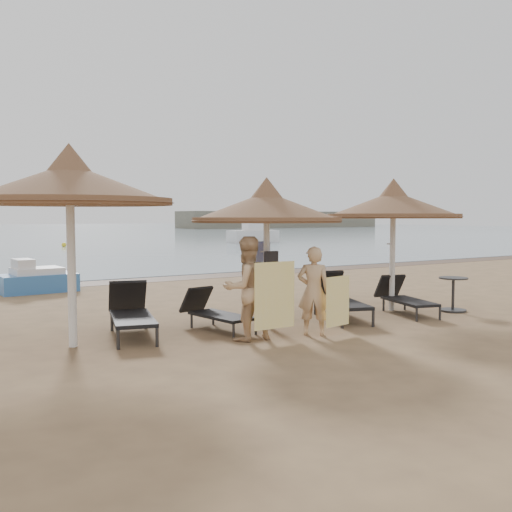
{
  "coord_description": "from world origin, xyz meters",
  "views": [
    {
      "loc": [
        -5.69,
        -8.59,
        2.12
      ],
      "look_at": [
        0.39,
        1.2,
        1.31
      ],
      "focal_mm": 40.0,
      "sensor_mm": 36.0,
      "label": 1
    }
  ],
  "objects_px": {
    "lounger_far_left": "(131,312)",
    "side_table": "(453,295)",
    "lounger_far_right": "(403,297)",
    "person_left": "(246,280)",
    "palapa_right": "(393,205)",
    "palapa_left": "(70,185)",
    "lounger_near_left": "(214,311)",
    "lounger_near_right": "(336,297)",
    "pedal_boat": "(36,280)",
    "person_right": "(314,284)",
    "palapa_center": "(267,208)"
  },
  "relations": [
    {
      "from": "palapa_right",
      "to": "lounger_far_left",
      "type": "distance_m",
      "value": 6.25
    },
    {
      "from": "lounger_far_right",
      "to": "pedal_boat",
      "type": "xyz_separation_m",
      "value": [
        -6.12,
        7.93,
        -0.01
      ]
    },
    {
      "from": "palapa_left",
      "to": "person_left",
      "type": "relative_size",
      "value": 1.6
    },
    {
      "from": "lounger_near_right",
      "to": "side_table",
      "type": "relative_size",
      "value": 2.9
    },
    {
      "from": "palapa_center",
      "to": "palapa_right",
      "type": "distance_m",
      "value": 3.46
    },
    {
      "from": "lounger_near_right",
      "to": "lounger_near_left",
      "type": "bearing_deg",
      "value": -166.67
    },
    {
      "from": "palapa_center",
      "to": "lounger_near_left",
      "type": "bearing_deg",
      "value": 161.4
    },
    {
      "from": "lounger_far_right",
      "to": "pedal_boat",
      "type": "distance_m",
      "value": 10.02
    },
    {
      "from": "lounger_far_left",
      "to": "lounger_far_right",
      "type": "distance_m",
      "value": 5.91
    },
    {
      "from": "lounger_near_left",
      "to": "lounger_far_left",
      "type": "bearing_deg",
      "value": 158.4
    },
    {
      "from": "palapa_left",
      "to": "lounger_near_left",
      "type": "xyz_separation_m",
      "value": [
        2.62,
        0.09,
        -2.27
      ]
    },
    {
      "from": "palapa_center",
      "to": "lounger_far_right",
      "type": "xyz_separation_m",
      "value": [
        3.37,
        -0.31,
        -1.92
      ]
    },
    {
      "from": "palapa_left",
      "to": "palapa_right",
      "type": "height_order",
      "value": "palapa_left"
    },
    {
      "from": "lounger_near_left",
      "to": "palapa_right",
      "type": "bearing_deg",
      "value": -11.67
    },
    {
      "from": "lounger_far_right",
      "to": "lounger_near_right",
      "type": "bearing_deg",
      "value": -177.5
    },
    {
      "from": "side_table",
      "to": "pedal_boat",
      "type": "height_order",
      "value": "pedal_boat"
    },
    {
      "from": "palapa_right",
      "to": "lounger_near_right",
      "type": "height_order",
      "value": "palapa_right"
    },
    {
      "from": "palapa_left",
      "to": "person_left",
      "type": "height_order",
      "value": "palapa_left"
    },
    {
      "from": "lounger_far_left",
      "to": "side_table",
      "type": "relative_size",
      "value": 2.84
    },
    {
      "from": "lounger_far_left",
      "to": "lounger_near_right",
      "type": "relative_size",
      "value": 0.98
    },
    {
      "from": "palapa_right",
      "to": "pedal_boat",
      "type": "xyz_separation_m",
      "value": [
        -6.21,
        7.5,
        -2.01
      ]
    },
    {
      "from": "lounger_near_right",
      "to": "person_left",
      "type": "height_order",
      "value": "person_left"
    },
    {
      "from": "palapa_left",
      "to": "pedal_boat",
      "type": "xyz_separation_m",
      "value": [
        0.84,
        7.39,
        -2.27
      ]
    },
    {
      "from": "palapa_right",
      "to": "side_table",
      "type": "xyz_separation_m",
      "value": [
        1.05,
        -0.83,
        -2.0
      ]
    },
    {
      "from": "pedal_boat",
      "to": "person_left",
      "type": "bearing_deg",
      "value": -82.09
    },
    {
      "from": "palapa_center",
      "to": "person_right",
      "type": "distance_m",
      "value": 1.78
    },
    {
      "from": "palapa_left",
      "to": "lounger_near_left",
      "type": "distance_m",
      "value": 3.47
    },
    {
      "from": "side_table",
      "to": "pedal_boat",
      "type": "xyz_separation_m",
      "value": [
        -7.26,
        8.33,
        -0.01
      ]
    },
    {
      "from": "palapa_right",
      "to": "person_left",
      "type": "bearing_deg",
      "value": -167.94
    },
    {
      "from": "palapa_center",
      "to": "lounger_near_right",
      "type": "distance_m",
      "value": 2.58
    },
    {
      "from": "palapa_right",
      "to": "lounger_far_left",
      "type": "relative_size",
      "value": 1.39
    },
    {
      "from": "lounger_far_left",
      "to": "person_left",
      "type": "height_order",
      "value": "person_left"
    },
    {
      "from": "palapa_left",
      "to": "lounger_near_right",
      "type": "distance_m",
      "value": 5.81
    },
    {
      "from": "palapa_left",
      "to": "person_left",
      "type": "bearing_deg",
      "value": -21.53
    },
    {
      "from": "palapa_right",
      "to": "pedal_boat",
      "type": "bearing_deg",
      "value": 129.59
    },
    {
      "from": "palapa_right",
      "to": "lounger_near_left",
      "type": "xyz_separation_m",
      "value": [
        -4.42,
        0.2,
        -2.02
      ]
    },
    {
      "from": "pedal_boat",
      "to": "person_right",
      "type": "bearing_deg",
      "value": -75.16
    },
    {
      "from": "palapa_center",
      "to": "lounger_near_right",
      "type": "xyz_separation_m",
      "value": [
        1.79,
        0.06,
        -1.86
      ]
    },
    {
      "from": "lounger_far_left",
      "to": "pedal_boat",
      "type": "height_order",
      "value": "pedal_boat"
    },
    {
      "from": "lounger_far_right",
      "to": "person_left",
      "type": "relative_size",
      "value": 0.91
    },
    {
      "from": "lounger_far_right",
      "to": "person_left",
      "type": "bearing_deg",
      "value": -157.75
    },
    {
      "from": "palapa_center",
      "to": "lounger_far_left",
      "type": "xyz_separation_m",
      "value": [
        -2.46,
        0.66,
        -1.87
      ]
    },
    {
      "from": "lounger_near_right",
      "to": "palapa_center",
      "type": "bearing_deg",
      "value": -159.2
    },
    {
      "from": "lounger_near_right",
      "to": "palapa_right",
      "type": "bearing_deg",
      "value": 21.07
    },
    {
      "from": "palapa_right",
      "to": "person_left",
      "type": "height_order",
      "value": "palapa_right"
    },
    {
      "from": "lounger_far_left",
      "to": "person_right",
      "type": "relative_size",
      "value": 1.17
    },
    {
      "from": "palapa_left",
      "to": "pedal_boat",
      "type": "height_order",
      "value": "palapa_left"
    },
    {
      "from": "palapa_center",
      "to": "side_table",
      "type": "xyz_separation_m",
      "value": [
        4.51,
        -0.71,
        -1.92
      ]
    },
    {
      "from": "lounger_far_left",
      "to": "lounger_far_right",
      "type": "xyz_separation_m",
      "value": [
        5.83,
        -0.96,
        -0.05
      ]
    },
    {
      "from": "palapa_left",
      "to": "palapa_right",
      "type": "bearing_deg",
      "value": -0.9
    }
  ]
}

